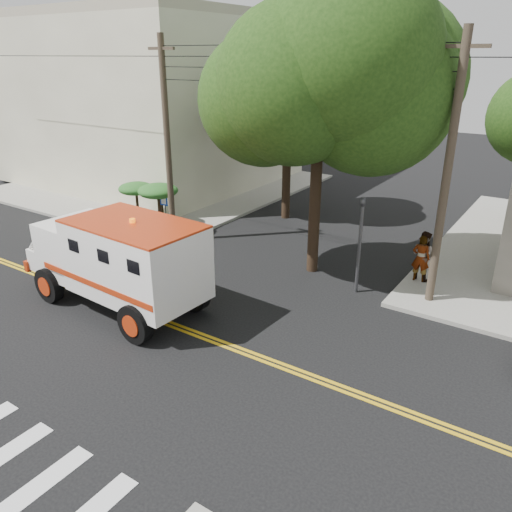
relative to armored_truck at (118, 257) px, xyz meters
The scene contains 13 objects.
ground 3.13m from the armored_truck, ahead, with size 100.00×100.00×0.00m, color black.
sidewalk_nw 17.46m from the armored_truck, 129.22° to the left, with size 17.00×17.00×0.15m, color gray.
building_left 20.08m from the armored_truck, 130.96° to the left, with size 16.00×14.00×10.00m, color #BEB99C.
utility_pole_left 7.21m from the armored_truck, 117.36° to the left, with size 0.28×0.28×9.00m, color #382D23.
utility_pole_right 11.08m from the armored_truck, 34.94° to the left, with size 0.28×0.28×9.00m, color #382D23.
tree_main 9.30m from the armored_truck, 54.16° to the left, with size 6.08×5.70×9.85m.
tree_left 12.37m from the armored_truck, 90.79° to the left, with size 4.48×4.20×7.70m.
traffic_signal 8.42m from the armored_truck, 41.36° to the left, with size 0.15×0.18×3.60m.
accessibility_sign 7.17m from the armored_truck, 121.00° to the left, with size 0.45×0.10×2.02m.
palm_planter 8.22m from the armored_truck, 126.77° to the left, with size 3.52×2.63×2.36m.
armored_truck is the anchor object (origin of this frame).
pedestrian_a 11.01m from the armored_truck, 43.14° to the left, with size 0.66×0.44×1.82m, color gray.
pedestrian_b 11.18m from the armored_truck, 44.08° to the left, with size 0.93×0.72×1.91m, color gray.
Camera 1 is at (9.94, -10.29, 8.18)m, focal length 35.00 mm.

